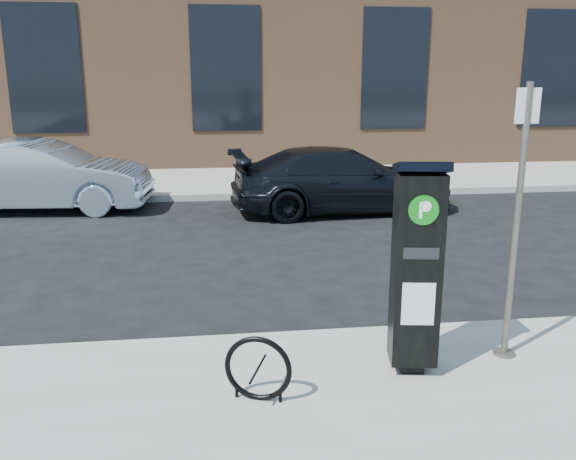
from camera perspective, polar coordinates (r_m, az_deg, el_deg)
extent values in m
plane|color=black|center=(6.83, -2.17, -10.88)|extent=(120.00, 120.00, 0.00)
cube|color=gray|center=(20.35, -5.80, 6.46)|extent=(60.00, 12.00, 0.15)
cube|color=#9E9B93|center=(6.78, -2.17, -10.38)|extent=(60.00, 0.12, 0.16)
cube|color=#9E9B93|center=(14.46, -5.09, 3.14)|extent=(60.00, 0.12, 0.16)
cube|color=brown|center=(23.17, -6.30, 17.16)|extent=(28.00, 10.00, 8.00)
cube|color=black|center=(18.66, -21.85, 13.80)|extent=(2.00, 0.06, 3.50)
cube|color=black|center=(18.13, -5.85, 14.74)|extent=(2.00, 0.06, 3.50)
cube|color=black|center=(18.95, 9.96, 14.60)|extent=(2.00, 0.06, 3.50)
cube|color=black|center=(20.96, 23.53, 13.62)|extent=(2.00, 0.06, 3.50)
cube|color=black|center=(6.13, 11.42, -12.19)|extent=(0.24, 0.24, 0.11)
cube|color=black|center=(5.77, 11.90, -3.65)|extent=(0.48, 0.44, 1.81)
cube|color=black|center=(5.55, 12.41, 5.69)|extent=(0.53, 0.48, 0.17)
cylinder|color=#086210|center=(5.43, 12.58, 1.82)|extent=(0.27, 0.06, 0.27)
cube|color=white|center=(5.43, 12.58, 1.82)|extent=(0.10, 0.02, 0.15)
cube|color=silver|center=(5.68, 12.09, -6.80)|extent=(0.30, 0.06, 0.40)
cube|color=black|center=(5.53, 12.35, -2.16)|extent=(0.32, 0.06, 0.11)
cylinder|color=#4F4C46|center=(6.68, 19.54, -10.79)|extent=(0.22, 0.22, 0.03)
cylinder|color=#4F4C46|center=(6.25, 20.58, 0.36)|extent=(0.06, 0.06, 2.70)
cube|color=silver|center=(6.09, 21.54, 10.76)|extent=(0.24, 0.04, 0.32)
torus|color=black|center=(5.41, -2.83, -12.83)|extent=(0.58, 0.25, 0.60)
cylinder|color=black|center=(5.57, -4.83, -14.77)|extent=(0.03, 0.03, 0.12)
cylinder|color=black|center=(5.48, -0.72, -15.24)|extent=(0.03, 0.03, 0.12)
imported|color=#96ACBF|center=(14.19, -22.13, 4.70)|extent=(4.71, 1.97, 1.52)
imported|color=black|center=(13.13, 5.07, 4.70)|extent=(4.87, 2.24, 1.38)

